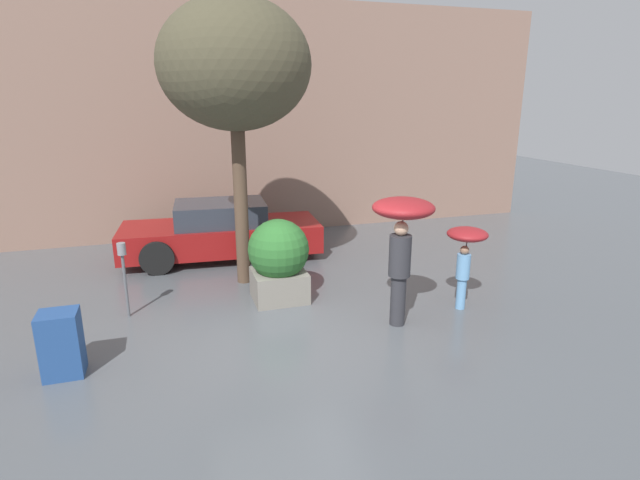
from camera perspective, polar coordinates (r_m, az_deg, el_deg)
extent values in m
plane|color=#51565B|center=(7.91, -3.81, -11.05)|extent=(40.00, 40.00, 0.00)
cube|color=#8C6B5B|center=(13.47, -10.80, 13.22)|extent=(18.00, 0.30, 6.00)
cube|color=gray|center=(9.21, -4.67, -5.18)|extent=(0.96, 0.86, 0.55)
sphere|color=#286028|center=(8.98, -4.77, -1.09)|extent=(1.10, 1.10, 1.10)
cylinder|color=#2D2D33|center=(8.25, 8.89, -6.80)|extent=(0.25, 0.25, 0.84)
cylinder|color=#2D2D33|center=(7.99, 9.12, -1.79)|extent=(0.35, 0.35, 0.67)
sphere|color=tan|center=(7.87, 9.27, 1.32)|extent=(0.23, 0.23, 0.23)
cylinder|color=#4C4C51|center=(8.04, 9.40, 1.18)|extent=(0.02, 0.02, 0.71)
ellipsoid|color=maroon|center=(7.95, 9.52, 3.65)|extent=(0.99, 0.99, 0.32)
cylinder|color=#669ED1|center=(9.14, 15.82, -5.89)|extent=(0.16, 0.16, 0.56)
cylinder|color=#669ED1|center=(8.97, 16.06, -2.92)|extent=(0.23, 0.23, 0.44)
sphere|color=#997056|center=(8.88, 16.20, -1.11)|extent=(0.15, 0.15, 0.15)
cylinder|color=#4C4C51|center=(8.98, 16.37, -0.99)|extent=(0.02, 0.02, 0.53)
ellipsoid|color=maroon|center=(8.91, 16.50, 0.64)|extent=(0.70, 0.70, 0.22)
cube|color=maroon|center=(11.70, -11.18, 0.39)|extent=(4.54, 1.99, 0.61)
cube|color=#2D333D|center=(11.57, -11.33, 3.05)|extent=(2.09, 1.57, 0.50)
cylinder|color=black|center=(10.98, -18.12, -1.95)|extent=(0.73, 0.27, 0.72)
cylinder|color=black|center=(12.59, -17.57, 0.36)|extent=(0.73, 0.27, 0.72)
cylinder|color=black|center=(11.06, -3.82, -1.03)|extent=(0.73, 0.27, 0.72)
cylinder|color=black|center=(12.66, -5.09, 1.15)|extent=(0.73, 0.27, 0.72)
cylinder|color=brown|center=(9.80, -9.05, 4.65)|extent=(0.27, 0.27, 3.40)
ellipsoid|color=#4C4733|center=(9.63, -9.73, 19.16)|extent=(2.77, 2.77, 2.36)
cylinder|color=#595B60|center=(9.00, -21.33, -4.91)|extent=(0.05, 0.05, 1.10)
cylinder|color=gray|center=(8.80, -21.75, -0.95)|extent=(0.14, 0.14, 0.20)
cube|color=navy|center=(7.56, -27.46, -10.50)|extent=(0.50, 0.44, 0.90)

